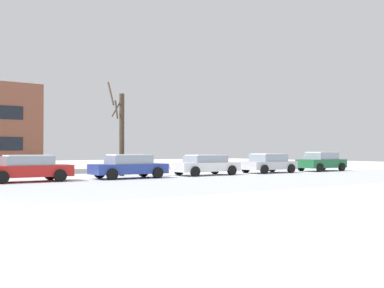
{
  "coord_description": "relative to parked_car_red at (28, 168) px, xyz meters",
  "views": [
    {
      "loc": [
        -0.33,
        -14.01,
        1.59
      ],
      "look_at": [
        12.74,
        5.61,
        1.96
      ],
      "focal_mm": 41.12,
      "sensor_mm": 36.0,
      "label": 1
    }
  ],
  "objects": [
    {
      "name": "parked_car_white",
      "position": [
        11.17,
        -0.06,
        -0.01
      ],
      "size": [
        4.51,
        2.1,
        1.34
      ],
      "color": "white",
      "rests_on": "ground"
    },
    {
      "name": "parked_car_blue",
      "position": [
        5.58,
        -0.23,
        0.0
      ],
      "size": [
        4.39,
        2.03,
        1.39
      ],
      "color": "#283D93",
      "rests_on": "ground"
    },
    {
      "name": "tree_far_right",
      "position": [
        6.22,
        2.24,
        2.1
      ],
      "size": [
        1.21,
        1.5,
        6.05
      ],
      "color": "#423326",
      "rests_on": "ground"
    },
    {
      "name": "parked_car_green",
      "position": [
        22.33,
        -0.2,
        0.05
      ],
      "size": [
        4.01,
        2.11,
        1.52
      ],
      "color": "#1E6038",
      "rests_on": "ground"
    },
    {
      "name": "parked_car_red",
      "position": [
        0.0,
        0.0,
        0.0
      ],
      "size": [
        4.32,
        2.02,
        1.38
      ],
      "color": "red",
      "rests_on": "ground"
    },
    {
      "name": "parked_car_silver",
      "position": [
        16.75,
        -0.06,
        0.01
      ],
      "size": [
        4.06,
        2.18,
        1.41
      ],
      "color": "silver",
      "rests_on": "ground"
    }
  ]
}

